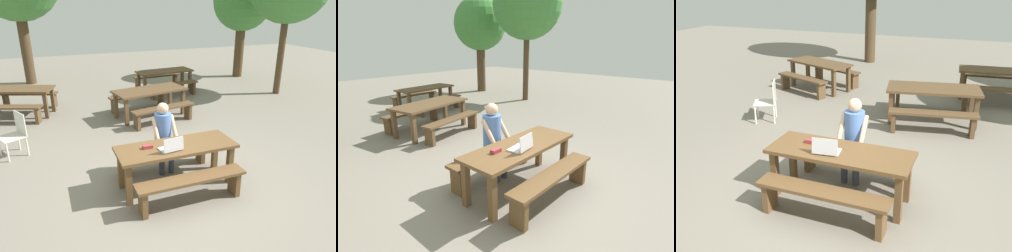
# 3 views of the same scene
# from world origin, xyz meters

# --- Properties ---
(ground_plane) EXTENTS (30.00, 30.00, 0.00)m
(ground_plane) POSITION_xyz_m (0.00, 0.00, 0.00)
(ground_plane) COLOR gray
(picnic_table_front) EXTENTS (1.92, 0.70, 0.72)m
(picnic_table_front) POSITION_xyz_m (0.00, 0.00, 0.60)
(picnic_table_front) COLOR brown
(picnic_table_front) RESTS_ON ground
(bench_near) EXTENTS (1.70, 0.30, 0.45)m
(bench_near) POSITION_xyz_m (0.00, -0.58, 0.34)
(bench_near) COLOR brown
(bench_near) RESTS_ON ground
(bench_far) EXTENTS (1.70, 0.30, 0.45)m
(bench_far) POSITION_xyz_m (0.00, 0.58, 0.34)
(bench_far) COLOR brown
(bench_far) RESTS_ON ground
(laptop) EXTENTS (0.37, 0.28, 0.23)m
(laptop) POSITION_xyz_m (-0.14, -0.13, 0.77)
(laptop) COLOR silver
(laptop) RESTS_ON picnic_table_front
(small_pouch) EXTENTS (0.15, 0.08, 0.05)m
(small_pouch) POSITION_xyz_m (-0.45, 0.07, 0.74)
(small_pouch) COLOR #993338
(small_pouch) RESTS_ON picnic_table_front
(person_seated) EXTENTS (0.40, 0.40, 1.26)m
(person_seated) POSITION_xyz_m (-0.01, 0.54, 0.73)
(person_seated) COLOR #333847
(person_seated) RESTS_ON ground
(picnic_table_mid) EXTENTS (1.90, 0.89, 0.74)m
(picnic_table_mid) POSITION_xyz_m (1.92, 5.54, 0.62)
(picnic_table_mid) COLOR brown
(picnic_table_mid) RESTS_ON ground
(bench_mid_south) EXTENTS (1.68, 0.44, 0.45)m
(bench_mid_south) POSITION_xyz_m (1.98, 4.90, 0.33)
(bench_mid_south) COLOR brown
(bench_mid_south) RESTS_ON ground
(bench_mid_north) EXTENTS (1.68, 0.44, 0.45)m
(bench_mid_north) POSITION_xyz_m (1.87, 6.19, 0.33)
(bench_mid_north) COLOR brown
(bench_mid_north) RESTS_ON ground
(picnic_table_distant) EXTENTS (1.99, 1.17, 0.73)m
(picnic_table_distant) POSITION_xyz_m (0.69, 3.39, 0.63)
(picnic_table_distant) COLOR brown
(picnic_table_distant) RESTS_ON ground
(bench_distant_south) EXTENTS (1.71, 0.60, 0.45)m
(bench_distant_south) POSITION_xyz_m (0.81, 2.70, 0.33)
(bench_distant_south) COLOR brown
(bench_distant_south) RESTS_ON ground
(bench_distant_north) EXTENTS (1.71, 0.60, 0.45)m
(bench_distant_north) POSITION_xyz_m (0.56, 4.08, 0.33)
(bench_distant_north) COLOR brown
(bench_distant_north) RESTS_ON ground
(tree_left) EXTENTS (2.25, 2.25, 4.04)m
(tree_left) POSITION_xyz_m (5.60, 6.74, 2.87)
(tree_left) COLOR #4C3823
(tree_left) RESTS_ON ground
(tree_right) EXTENTS (2.47, 2.47, 4.69)m
(tree_right) POSITION_xyz_m (5.34, 4.00, 3.43)
(tree_right) COLOR #4C3823
(tree_right) RESTS_ON ground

